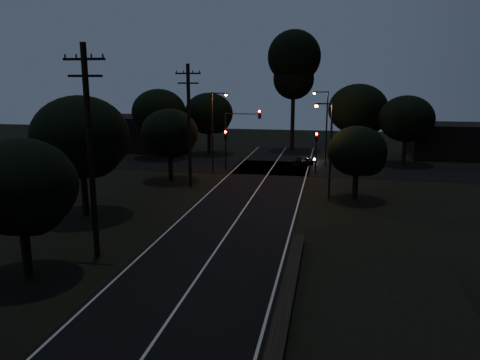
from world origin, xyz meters
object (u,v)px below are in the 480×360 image
(signal_left, at_px, (226,143))
(utility_pole_mid, at_px, (90,150))
(car, at_px, (304,161))
(tall_pine, at_px, (294,64))
(streetlight_b, at_px, (325,123))
(utility_pole_far, at_px, (189,124))
(streetlight_c, at_px, (329,144))
(streetlight_a, at_px, (214,127))
(signal_right, at_px, (316,145))
(signal_mast, at_px, (242,128))

(signal_left, bearing_deg, utility_pole_mid, -93.21)
(car, bearing_deg, tall_pine, -57.71)
(tall_pine, xyz_separation_m, streetlight_b, (4.31, -11.00, -6.46))
(utility_pole_far, height_order, streetlight_c, utility_pole_far)
(tall_pine, bearing_deg, car, -79.07)
(tall_pine, bearing_deg, streetlight_a, -110.36)
(tall_pine, xyz_separation_m, signal_right, (3.60, -15.01, -8.26))
(tall_pine, distance_m, signal_mast, 16.92)
(signal_mast, height_order, streetlight_b, streetlight_b)
(streetlight_a, relative_size, streetlight_c, 1.07)
(signal_right, bearing_deg, signal_mast, 179.97)
(streetlight_a, distance_m, car, 10.97)
(streetlight_a, bearing_deg, streetlight_c, -35.69)
(streetlight_c, bearing_deg, utility_pole_mid, -128.26)
(utility_pole_mid, distance_m, signal_left, 25.19)
(signal_mast, bearing_deg, streetlight_a, -140.23)
(utility_pole_far, xyz_separation_m, signal_right, (10.60, 7.99, -2.65))
(streetlight_a, bearing_deg, streetlight_b, 29.48)
(utility_pole_far, bearing_deg, streetlight_a, 83.41)
(signal_left, bearing_deg, signal_mast, 0.13)
(utility_pole_far, distance_m, streetlight_b, 16.51)
(utility_pole_mid, bearing_deg, streetlight_a, 88.27)
(tall_pine, xyz_separation_m, streetlight_c, (4.83, -25.00, -6.74))
(utility_pole_far, bearing_deg, streetlight_b, 46.70)
(tall_pine, distance_m, car, 15.66)
(streetlight_b, bearing_deg, streetlight_a, -150.52)
(utility_pole_mid, bearing_deg, signal_mast, 82.96)
(signal_left, height_order, signal_right, same)
(tall_pine, xyz_separation_m, streetlight_a, (-6.31, -17.00, -6.46))
(utility_pole_mid, distance_m, signal_right, 27.30)
(utility_pole_mid, xyz_separation_m, signal_mast, (3.09, 24.99, -1.40))
(signal_mast, distance_m, streetlight_b, 9.15)
(signal_left, xyz_separation_m, signal_mast, (1.69, 0.00, 1.50))
(tall_pine, bearing_deg, signal_mast, -104.62)
(tall_pine, height_order, signal_left, tall_pine)
(utility_pole_mid, xyz_separation_m, tall_pine, (7.00, 40.00, 5.35))
(tall_pine, distance_m, signal_right, 17.51)
(utility_pole_mid, xyz_separation_m, car, (9.20, 28.61, -5.17))
(streetlight_c, bearing_deg, signal_mast, 131.19)
(utility_pole_mid, height_order, signal_right, utility_pole_mid)
(utility_pole_mid, xyz_separation_m, signal_right, (10.60, 24.99, -2.90))
(signal_mast, distance_m, car, 8.04)
(signal_right, bearing_deg, utility_pole_mid, -112.99)
(signal_left, xyz_separation_m, streetlight_c, (10.43, -9.99, 1.51))
(signal_mast, bearing_deg, utility_pole_far, -111.11)
(utility_pole_mid, bearing_deg, utility_pole_far, 90.00)
(signal_left, distance_m, streetlight_b, 10.84)
(utility_pole_far, height_order, streetlight_b, utility_pole_far)
(signal_right, bearing_deg, streetlight_b, 80.00)
(streetlight_a, bearing_deg, signal_left, 70.41)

